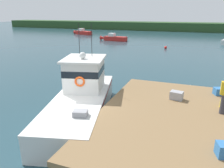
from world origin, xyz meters
TOP-DOWN VIEW (x-y plane):
  - ground_plane at (0.00, 0.00)m, footprint 200.00×200.00m
  - dock at (4.80, 0.00)m, footprint 6.00×9.00m
  - main_fishing_boat at (0.06, 1.01)m, footprint 4.51×9.94m
  - crate_single_far at (6.95, 3.35)m, footprint 0.72×0.63m
  - crate_single_by_cleat at (4.87, 1.87)m, footprint 0.67×0.54m
  - bait_bucket at (6.98, 1.61)m, footprint 0.32×0.32m
  - moored_boat_outer_mooring at (-9.81, 32.39)m, footprint 5.68×1.91m
  - moored_boat_far_left at (-21.52, 41.50)m, footprint 5.80×3.07m
  - mooring_buoy_inshore at (1.15, 25.66)m, footprint 0.43×0.43m
  - mooring_buoy_outer at (5.44, 6.87)m, footprint 0.46×0.46m
  - far_shoreline at (0.00, 62.00)m, footprint 120.00×8.00m

SIDE VIEW (x-z plane):
  - ground_plane at x=0.00m, z-range 0.00..0.00m
  - mooring_buoy_inshore at x=1.15m, z-range 0.00..0.43m
  - mooring_buoy_outer at x=5.44m, z-range 0.00..0.46m
  - moored_boat_outer_mooring at x=-9.81m, z-range -0.22..1.20m
  - moored_boat_far_left at x=-21.52m, z-range -0.23..1.24m
  - main_fishing_boat at x=0.06m, z-range -1.39..3.41m
  - dock at x=4.80m, z-range 0.47..1.67m
  - far_shoreline at x=0.00m, z-range 0.00..2.40m
  - bait_bucket at x=6.98m, z-range 1.20..1.54m
  - crate_single_far at x=6.95m, z-range 1.20..1.57m
  - crate_single_by_cleat at x=4.87m, z-range 1.20..1.61m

